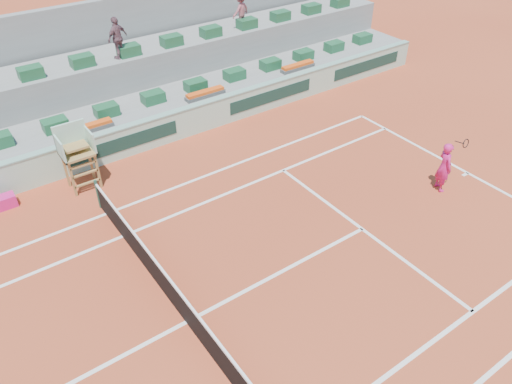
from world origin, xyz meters
The scene contains 15 objects.
ground centered at (0.00, 0.00, 0.00)m, with size 90.00×90.00×0.00m, color #A0391F.
seating_tier_lower centered at (0.00, 10.70, 0.60)m, with size 36.00×4.00×1.20m, color gray.
seating_tier_upper centered at (0.00, 12.30, 1.30)m, with size 36.00×2.40×2.60m, color gray.
stadium_back_wall centered at (0.00, 13.90, 2.20)m, with size 36.00×0.40×4.40m, color gray.
player_bag centered at (-2.74, 7.81, 0.22)m, with size 0.98×0.43×0.43m, color #D41B72.
spectator_mid centered at (3.58, 11.62, 3.45)m, with size 1.00×0.42×1.71m, color #734C56.
spectator_right centered at (9.86, 12.00, 3.39)m, with size 1.02×0.59×1.58m, color #9A4D55.
court_lines centered at (0.00, 0.00, 0.01)m, with size 23.89×11.09×0.01m.
tennis_net centered at (0.00, 0.00, 0.53)m, with size 0.10×11.97×1.10m.
advertising_hoarding centered at (0.02, 8.50, 0.63)m, with size 36.00×0.34×1.26m.
umpire_chair centered at (0.00, 7.50, 1.54)m, with size 1.10×0.90×2.40m.
seat_row_lower centered at (0.00, 9.80, 1.42)m, with size 32.90×0.60×0.44m.
seat_row_upper centered at (0.00, 11.70, 2.82)m, with size 32.90×0.60×0.44m.
flower_planters centered at (-1.50, 9.00, 1.33)m, with size 26.80×0.36×0.28m.
tennis_player centered at (10.21, 0.01, 0.93)m, with size 0.67×0.96×2.28m.
Camera 1 is at (-3.39, -7.91, 10.48)m, focal length 35.00 mm.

